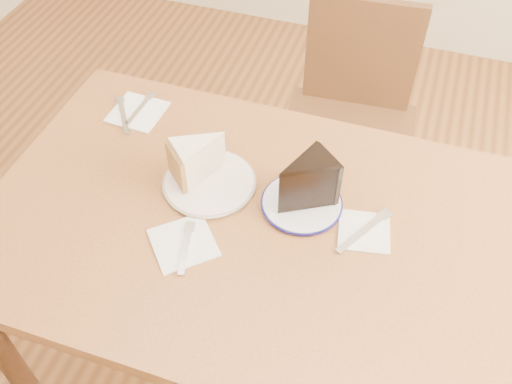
% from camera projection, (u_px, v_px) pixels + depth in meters
% --- Properties ---
extents(ground, '(4.00, 4.00, 0.00)m').
position_uv_depth(ground, '(248.00, 365.00, 1.85)').
color(ground, '#4E2B15').
rests_on(ground, ground).
extents(table, '(1.20, 0.80, 0.75)m').
position_uv_depth(table, '(245.00, 245.00, 1.37)').
color(table, '#5A3218').
rests_on(table, ground).
extents(chair_far, '(0.46, 0.46, 0.87)m').
position_uv_depth(chair_far, '(349.00, 125.00, 1.91)').
color(chair_far, '#351D0F').
rests_on(chair_far, ground).
extents(plate_cream, '(0.21, 0.21, 0.01)m').
position_uv_depth(plate_cream, '(209.00, 183.00, 1.36)').
color(plate_cream, white).
rests_on(plate_cream, table).
extents(plate_navy, '(0.18, 0.18, 0.01)m').
position_uv_depth(plate_navy, '(302.00, 203.00, 1.32)').
color(plate_navy, white).
rests_on(plate_navy, table).
extents(carrot_cake, '(0.15, 0.15, 0.09)m').
position_uv_depth(carrot_cake, '(202.00, 158.00, 1.34)').
color(carrot_cake, white).
rests_on(carrot_cake, plate_cream).
extents(chocolate_cake, '(0.15, 0.15, 0.12)m').
position_uv_depth(chocolate_cake, '(302.00, 186.00, 1.27)').
color(chocolate_cake, black).
rests_on(chocolate_cake, plate_navy).
extents(napkin_cream, '(0.18, 0.18, 0.00)m').
position_uv_depth(napkin_cream, '(183.00, 243.00, 1.25)').
color(napkin_cream, white).
rests_on(napkin_cream, table).
extents(napkin_navy, '(0.13, 0.13, 0.00)m').
position_uv_depth(napkin_navy, '(364.00, 231.00, 1.27)').
color(napkin_navy, white).
rests_on(napkin_navy, table).
extents(napkin_spare, '(0.14, 0.14, 0.00)m').
position_uv_depth(napkin_spare, '(138.00, 112.00, 1.54)').
color(napkin_spare, white).
rests_on(napkin_spare, table).
extents(fork_cream, '(0.05, 0.14, 0.00)m').
position_uv_depth(fork_cream, '(186.00, 248.00, 1.23)').
color(fork_cream, silver).
rests_on(fork_cream, napkin_cream).
extents(knife_navy, '(0.10, 0.16, 0.00)m').
position_uv_depth(knife_navy, '(364.00, 231.00, 1.26)').
color(knife_navy, silver).
rests_on(knife_navy, napkin_navy).
extents(fork_spare, '(0.02, 0.14, 0.00)m').
position_uv_depth(fork_spare, '(140.00, 108.00, 1.54)').
color(fork_spare, silver).
rests_on(fork_spare, napkin_spare).
extents(knife_spare, '(0.10, 0.14, 0.00)m').
position_uv_depth(knife_spare, '(123.00, 115.00, 1.53)').
color(knife_spare, silver).
rests_on(knife_spare, napkin_spare).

